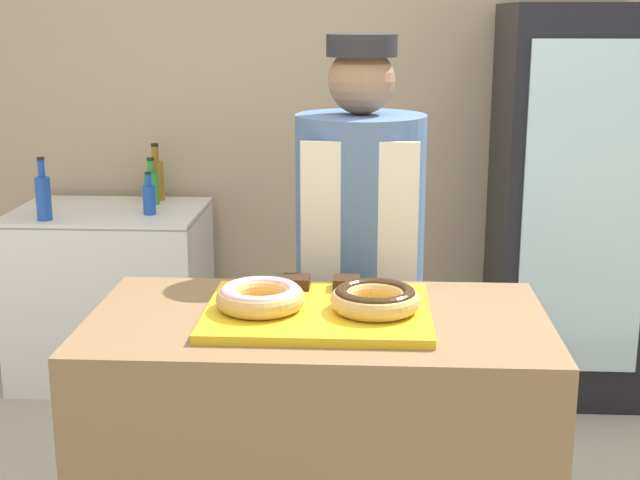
# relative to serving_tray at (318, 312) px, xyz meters

# --- Properties ---
(wall_back) EXTENTS (8.00, 0.06, 2.70)m
(wall_back) POSITION_rel_serving_tray_xyz_m (0.00, 2.13, 0.42)
(wall_back) COLOR tan
(wall_back) RESTS_ON ground_plane
(display_counter) EXTENTS (1.20, 0.66, 0.91)m
(display_counter) POSITION_rel_serving_tray_xyz_m (0.00, 0.00, -0.47)
(display_counter) COLOR brown
(display_counter) RESTS_ON ground_plane
(serving_tray) EXTENTS (0.58, 0.45, 0.02)m
(serving_tray) POSITION_rel_serving_tray_xyz_m (0.00, 0.00, 0.00)
(serving_tray) COLOR yellow
(serving_tray) RESTS_ON display_counter
(donut_light_glaze) EXTENTS (0.23, 0.23, 0.06)m
(donut_light_glaze) POSITION_rel_serving_tray_xyz_m (-0.15, -0.02, 0.05)
(donut_light_glaze) COLOR tan
(donut_light_glaze) RESTS_ON serving_tray
(donut_chocolate_glaze) EXTENTS (0.23, 0.23, 0.06)m
(donut_chocolate_glaze) POSITION_rel_serving_tray_xyz_m (0.15, -0.02, 0.05)
(donut_chocolate_glaze) COLOR tan
(donut_chocolate_glaze) RESTS_ON serving_tray
(brownie_back_left) EXTENTS (0.07, 0.07, 0.03)m
(brownie_back_left) POSITION_rel_serving_tray_xyz_m (-0.07, 0.17, 0.03)
(brownie_back_left) COLOR black
(brownie_back_left) RESTS_ON serving_tray
(brownie_back_right) EXTENTS (0.07, 0.07, 0.03)m
(brownie_back_right) POSITION_rel_serving_tray_xyz_m (0.07, 0.17, 0.03)
(brownie_back_right) COLOR black
(brownie_back_right) RESTS_ON serving_tray
(baker_person) EXTENTS (0.42, 0.42, 1.62)m
(baker_person) POSITION_rel_serving_tray_xyz_m (0.10, 0.63, -0.09)
(baker_person) COLOR #4C4C51
(baker_person) RESTS_ON ground_plane
(beverage_fridge) EXTENTS (0.62, 0.68, 1.72)m
(beverage_fridge) POSITION_rel_serving_tray_xyz_m (1.01, 1.73, -0.06)
(beverage_fridge) COLOR black
(beverage_fridge) RESTS_ON ground_plane
(chest_freezer) EXTENTS (0.86, 0.63, 0.81)m
(chest_freezer) POSITION_rel_serving_tray_xyz_m (-1.07, 1.74, -0.52)
(chest_freezer) COLOR white
(chest_freezer) RESTS_ON ground_plane
(bottle_blue) EXTENTS (0.07, 0.07, 0.28)m
(bottle_blue) POSITION_rel_serving_tray_xyz_m (-1.28, 1.52, -0.01)
(bottle_blue) COLOR #1E4CB2
(bottle_blue) RESTS_ON chest_freezer
(bottle_amber) EXTENTS (0.07, 0.07, 0.27)m
(bottle_amber) POSITION_rel_serving_tray_xyz_m (-0.89, 1.98, -0.01)
(bottle_amber) COLOR #99661E
(bottle_amber) RESTS_ON chest_freezer
(bottle_blue_b) EXTENTS (0.06, 0.06, 0.19)m
(bottle_blue_b) POSITION_rel_serving_tray_xyz_m (-0.85, 1.65, -0.04)
(bottle_blue_b) COLOR #1E4CB2
(bottle_blue_b) RESTS_ON chest_freezer
(bottle_green) EXTENTS (0.07, 0.07, 0.22)m
(bottle_green) POSITION_rel_serving_tray_xyz_m (-0.89, 1.88, -0.03)
(bottle_green) COLOR #2D8C38
(bottle_green) RESTS_ON chest_freezer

